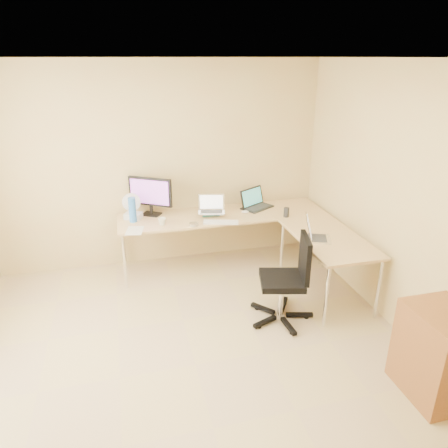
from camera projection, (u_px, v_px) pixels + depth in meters
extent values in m
plane|color=tan|center=(195.00, 365.00, 3.80)|extent=(4.50, 4.50, 0.00)
plane|color=white|center=(186.00, 58.00, 2.83)|extent=(4.50, 4.50, 0.00)
plane|color=tan|center=(160.00, 167.00, 5.34)|extent=(4.50, 0.00, 4.50)
plane|color=tan|center=(419.00, 211.00, 3.80)|extent=(0.00, 4.50, 4.50)
cube|color=tan|center=(223.00, 240.00, 5.49)|extent=(2.65, 0.70, 0.73)
cube|color=tan|center=(326.00, 266.00, 4.82)|extent=(0.70, 1.30, 0.73)
cube|color=black|center=(151.00, 196.00, 5.24)|extent=(0.59, 0.46, 0.49)
cube|color=#1D5B53|center=(210.00, 211.00, 5.39)|extent=(0.25, 0.32, 0.05)
cube|color=silver|center=(211.00, 204.00, 5.23)|extent=(0.37, 0.32, 0.21)
cube|color=black|center=(257.00, 199.00, 5.52)|extent=(0.51, 0.47, 0.26)
cube|color=silver|center=(221.00, 222.00, 5.06)|extent=(0.44, 0.23, 0.02)
ellipsoid|color=silver|center=(245.00, 212.00, 5.38)|extent=(0.11, 0.08, 0.03)
imported|color=silver|center=(162.00, 221.00, 4.99)|extent=(0.12, 0.12, 0.09)
cylinder|color=silver|center=(194.00, 224.00, 4.98)|extent=(0.14, 0.14, 0.03)
cylinder|color=#2F6EBF|center=(132.00, 210.00, 5.05)|extent=(0.10, 0.10, 0.31)
cube|color=beige|center=(135.00, 231.00, 4.84)|extent=(0.24, 0.30, 0.01)
cube|color=silver|center=(133.00, 216.00, 5.19)|extent=(0.24, 0.22, 0.07)
cylinder|color=white|center=(132.00, 206.00, 5.22)|extent=(0.24, 0.24, 0.29)
cylinder|color=black|center=(286.00, 212.00, 5.24)|extent=(0.07, 0.07, 0.12)
cube|color=silver|center=(318.00, 230.00, 4.57)|extent=(0.40, 0.37, 0.22)
cube|color=black|center=(282.00, 277.00, 4.29)|extent=(0.70, 0.70, 0.96)
cube|color=brown|center=(438.00, 356.00, 3.37)|extent=(0.48, 0.59, 0.81)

